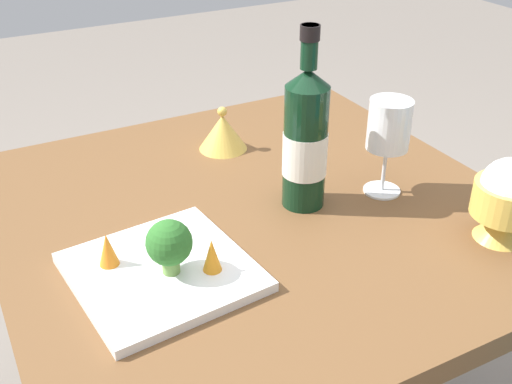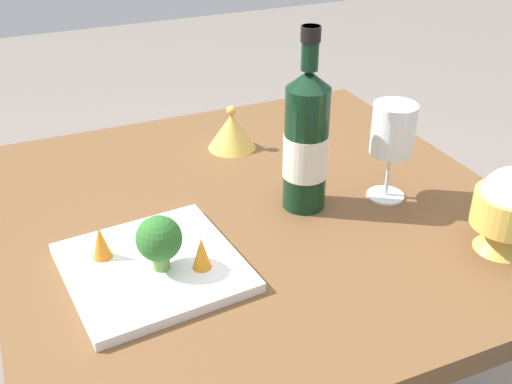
% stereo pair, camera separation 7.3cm
% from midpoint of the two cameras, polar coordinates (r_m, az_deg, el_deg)
% --- Properties ---
extents(dining_table, '(0.88, 0.88, 0.74)m').
position_cam_midpoint_polar(dining_table, '(1.15, 1.82, -5.07)').
color(dining_table, brown).
rests_on(dining_table, ground_plane).
extents(wine_bottle, '(0.08, 0.08, 0.32)m').
position_cam_midpoint_polar(wine_bottle, '(1.06, 6.58, 4.61)').
color(wine_bottle, black).
rests_on(wine_bottle, dining_table).
extents(wine_glass, '(0.08, 0.08, 0.18)m').
position_cam_midpoint_polar(wine_glass, '(1.11, 14.25, 5.32)').
color(wine_glass, white).
rests_on(wine_glass, dining_table).
extents(rice_bowl, '(0.11, 0.11, 0.14)m').
position_cam_midpoint_polar(rice_bowl, '(1.05, 23.95, -1.43)').
color(rice_bowl, gold).
rests_on(rice_bowl, dining_table).
extents(rice_bowl_lid, '(0.10, 0.10, 0.09)m').
position_cam_midpoint_polar(rice_bowl_lid, '(1.30, -0.62, 5.57)').
color(rice_bowl_lid, gold).
rests_on(rice_bowl_lid, dining_table).
extents(serving_plate, '(0.27, 0.27, 0.02)m').
position_cam_midpoint_polar(serving_plate, '(0.95, -7.22, -6.88)').
color(serving_plate, white).
rests_on(serving_plate, dining_table).
extents(broccoli_floret, '(0.07, 0.07, 0.09)m').
position_cam_midpoint_polar(broccoli_floret, '(0.91, -6.56, -4.41)').
color(broccoli_floret, '#729E4C').
rests_on(broccoli_floret, serving_plate).
extents(carrot_garnish_left, '(0.03, 0.03, 0.05)m').
position_cam_midpoint_polar(carrot_garnish_left, '(0.92, -2.72, -5.61)').
color(carrot_garnish_left, orange).
rests_on(carrot_garnish_left, serving_plate).
extents(carrot_garnish_right, '(0.03, 0.03, 0.05)m').
position_cam_midpoint_polar(carrot_garnish_right, '(0.96, -11.88, -4.58)').
color(carrot_garnish_right, orange).
rests_on(carrot_garnish_right, serving_plate).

